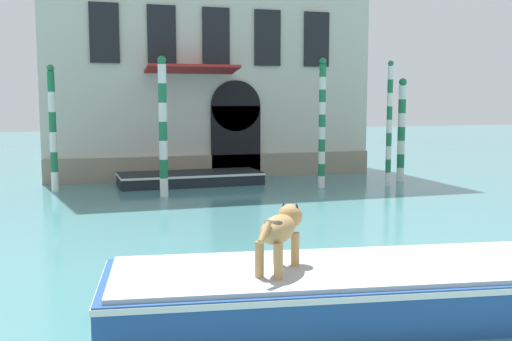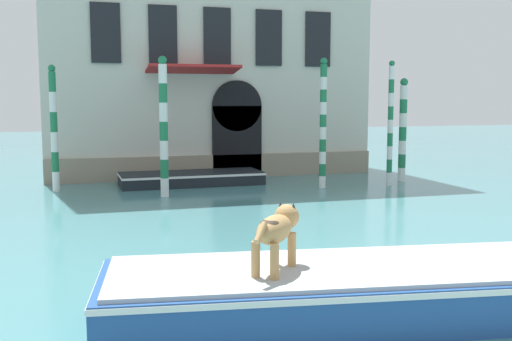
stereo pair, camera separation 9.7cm
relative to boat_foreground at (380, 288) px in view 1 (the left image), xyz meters
The scene contains 9 objects.
palazzo_left 19.77m from the boat_foreground, 86.21° to the left, with size 13.08×7.40×14.63m.
boat_foreground is the anchor object (origin of this frame).
dog_on_deck 1.75m from the boat_foreground, behind, with size 0.94×1.09×0.88m.
boat_moored_near_palazzo 13.90m from the boat_foreground, 90.58° to the left, with size 5.19×1.98×0.46m.
mooring_pole_0 14.79m from the boat_foreground, 58.46° to the left, with size 0.29×0.29×3.89m.
mooring_pole_1 12.61m from the boat_foreground, 70.71° to the left, with size 0.24×0.24×4.52m.
mooring_pole_2 11.73m from the boat_foreground, 97.17° to the left, with size 0.28×0.28×4.45m.
mooring_pole_3 13.57m from the boat_foreground, 60.21° to the left, with size 0.20×0.20×4.46m.
mooring_pole_4 14.57m from the boat_foreground, 109.45° to the left, with size 0.24×0.24×4.24m.
Camera 1 is at (-5.92, -1.59, 3.09)m, focal length 42.00 mm.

